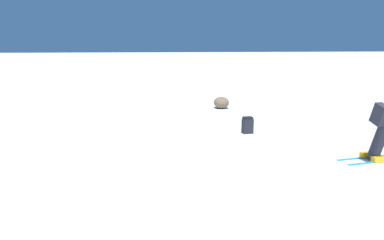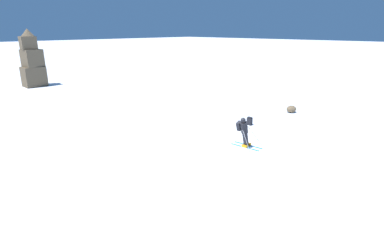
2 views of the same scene
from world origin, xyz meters
The scene contains 2 objects.
spare_backpack centered at (4.51, 1.87, 0.24)m, with size 0.23×0.31×0.50m.
exposed_boulder_0 centered at (9.06, 1.35, 0.24)m, with size 0.74×0.63×0.48m, color brown.
Camera 1 is at (-5.76, 5.70, 2.55)m, focal length 35.00 mm.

